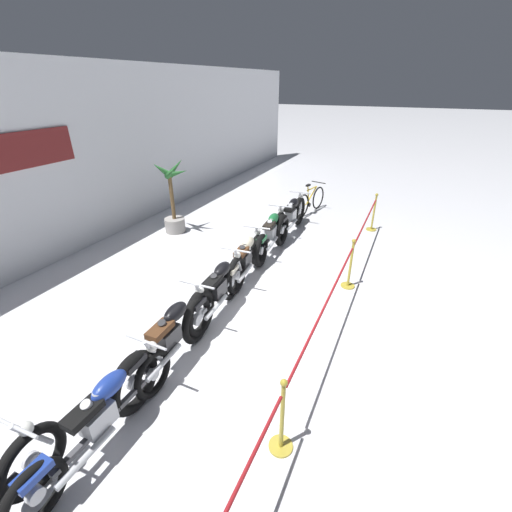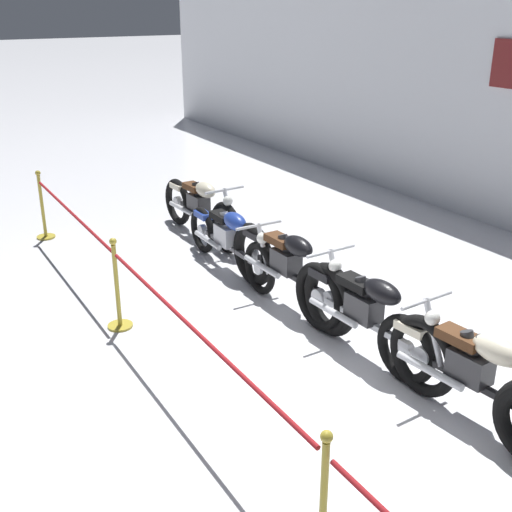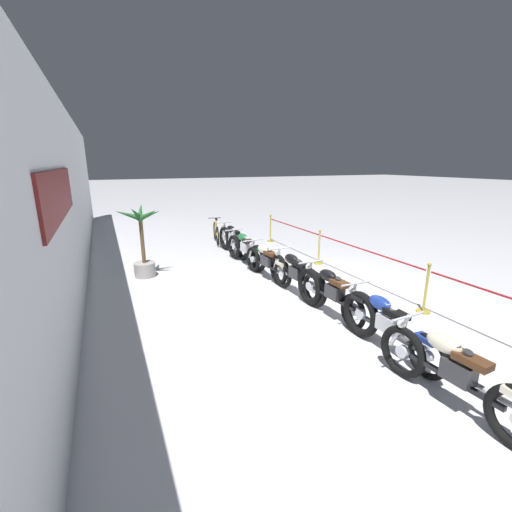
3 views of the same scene
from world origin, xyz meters
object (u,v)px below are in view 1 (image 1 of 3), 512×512
stanchion_far_right (373,218)px  stanchion_far_left (297,373)px  motorcycle_black_6 (291,217)px  motorcycle_blue_1 (103,415)px  potted_palm_left_of_row (173,204)px  motorcycle_black_2 (171,339)px  motorcycle_cream_4 (245,259)px  bicycle (311,201)px  stanchion_mid_right (350,271)px  stanchion_mid_left (282,426)px  motorcycle_green_5 (271,234)px  motorcycle_black_3 (219,290)px

stanchion_far_right → stanchion_far_left: bearing=180.0°
motorcycle_black_6 → stanchion_far_right: size_ratio=2.25×
stanchion_far_right → motorcycle_blue_1: bearing=167.1°
motorcycle_blue_1 → potted_palm_left_of_row: potted_palm_left_of_row is taller
motorcycle_black_2 → motorcycle_cream_4: 2.65m
motorcycle_cream_4 → stanchion_far_left: size_ratio=0.21×
motorcycle_blue_1 → stanchion_far_right: stanchion_far_right is taller
bicycle → stanchion_far_left: (-7.26, -1.98, 0.35)m
motorcycle_black_2 → potted_palm_left_of_row: potted_palm_left_of_row is taller
motorcycle_blue_1 → stanchion_mid_right: size_ratio=2.16×
stanchion_mid_left → stanchion_mid_right: (3.79, 0.00, 0.00)m
motorcycle_blue_1 → motorcycle_green_5: (5.39, 0.24, 0.01)m
stanchion_far_right → motorcycle_cream_4: bearing=152.5°
motorcycle_blue_1 → bicycle: 8.48m
motorcycle_black_3 → potted_palm_left_of_row: (2.76, 3.01, 0.30)m
motorcycle_cream_4 → bicycle: size_ratio=1.27×
motorcycle_blue_1 → stanchion_far_right: (7.84, -1.80, -0.10)m
motorcycle_cream_4 → stanchion_far_left: (-2.74, -2.02, 0.28)m
motorcycle_green_5 → motorcycle_black_6: size_ratio=0.97×
motorcycle_black_6 → stanchion_far_left: stanchion_far_left is taller
motorcycle_black_3 → motorcycle_cream_4: size_ratio=1.04×
motorcycle_black_3 → potted_palm_left_of_row: size_ratio=1.16×
motorcycle_black_6 → stanchion_mid_right: stanchion_mid_right is taller
motorcycle_black_2 → bicycle: 7.17m
motorcycle_black_2 → stanchion_far_left: 1.90m
bicycle → stanchion_mid_left: bearing=-165.6°
motorcycle_cream_4 → motorcycle_black_6: size_ratio=0.92×
motorcycle_black_2 → motorcycle_green_5: (4.08, 0.16, -0.02)m
motorcycle_black_3 → stanchion_mid_right: size_ratio=2.15×
motorcycle_green_5 → stanchion_mid_right: stanchion_mid_right is taller
motorcycle_black_6 → stanchion_mid_right: (-2.08, -1.97, -0.12)m
stanchion_mid_left → motorcycle_blue_1: bearing=113.2°
motorcycle_black_3 → bicycle: motorcycle_black_3 is taller
motorcycle_black_6 → stanchion_far_right: (1.21, -1.97, -0.12)m
potted_palm_left_of_row → bicycle: bearing=-44.2°
motorcycle_black_3 → stanchion_far_right: (5.16, -1.91, -0.13)m
motorcycle_black_6 → potted_palm_left_of_row: bearing=111.9°
motorcycle_blue_1 → stanchion_mid_right: (4.56, -1.80, -0.10)m
motorcycle_cream_4 → motorcycle_black_3: bearing=-174.8°
stanchion_mid_left → stanchion_far_right: bearing=0.0°
motorcycle_black_3 → motorcycle_cream_4: motorcycle_black_3 is taller
motorcycle_black_3 → motorcycle_green_5: size_ratio=0.99×
motorcycle_cream_4 → bicycle: 4.52m
motorcycle_black_3 → stanchion_far_right: size_ratio=2.15×
motorcycle_black_2 → stanchion_far_right: bearing=-16.1°
motorcycle_blue_1 → motorcycle_cream_4: bearing=3.2°
stanchion_mid_left → bicycle: bearing=14.4°
motorcycle_black_2 → motorcycle_black_3: 1.38m
motorcycle_black_2 → stanchion_mid_left: size_ratio=2.24×
motorcycle_green_5 → stanchion_mid_left: (-4.62, -2.04, -0.11)m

